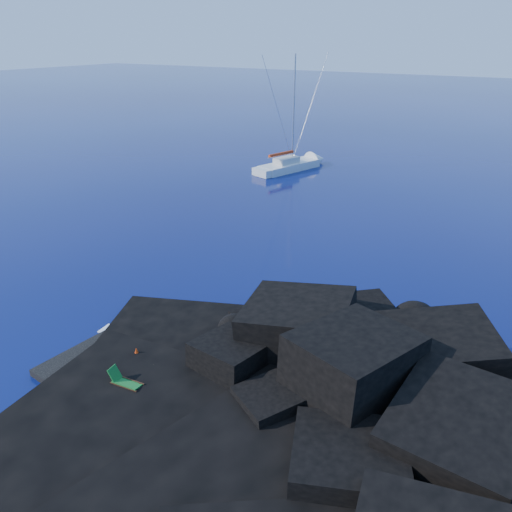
{
  "coord_description": "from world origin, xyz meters",
  "views": [
    {
      "loc": [
        18.96,
        -12.92,
        14.73
      ],
      "look_at": [
        4.21,
        11.51,
        2.0
      ],
      "focal_mm": 35.0,
      "sensor_mm": 36.0,
      "label": 1
    }
  ],
  "objects_px": {
    "deck_chair": "(127,380)",
    "marker_cone": "(137,353)",
    "sunbather": "(144,367)",
    "sailboat": "(289,170)"
  },
  "relations": [
    {
      "from": "deck_chair",
      "to": "marker_cone",
      "type": "height_order",
      "value": "deck_chair"
    },
    {
      "from": "deck_chair",
      "to": "sunbather",
      "type": "distance_m",
      "value": 1.51
    },
    {
      "from": "deck_chair",
      "to": "sunbather",
      "type": "height_order",
      "value": "deck_chair"
    },
    {
      "from": "sunbather",
      "to": "sailboat",
      "type": "bearing_deg",
      "value": 77.13
    },
    {
      "from": "sailboat",
      "to": "marker_cone",
      "type": "relative_size",
      "value": 22.85
    },
    {
      "from": "sailboat",
      "to": "sunbather",
      "type": "height_order",
      "value": "sailboat"
    },
    {
      "from": "sunbather",
      "to": "marker_cone",
      "type": "bearing_deg",
      "value": 120.21
    },
    {
      "from": "sailboat",
      "to": "deck_chair",
      "type": "height_order",
      "value": "sailboat"
    },
    {
      "from": "deck_chair",
      "to": "sunbather",
      "type": "xyz_separation_m",
      "value": [
        -0.34,
        1.43,
        -0.34
      ]
    },
    {
      "from": "sailboat",
      "to": "sunbather",
      "type": "xyz_separation_m",
      "value": [
        12.26,
        -38.05,
        0.52
      ]
    }
  ]
}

